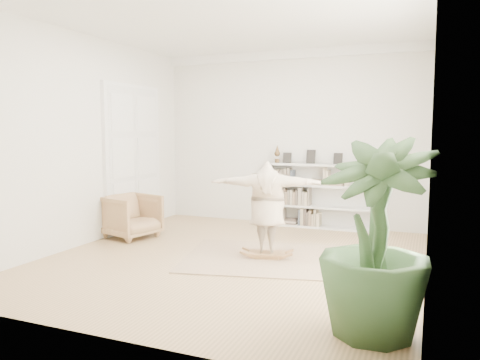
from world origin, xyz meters
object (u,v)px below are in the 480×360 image
(armchair, at_px, (132,216))
(rocker_board, at_px, (267,254))
(person, at_px, (267,205))
(houseplant, at_px, (375,238))
(bookshelf, at_px, (322,197))

(armchair, relative_size, rocker_board, 1.42)
(rocker_board, distance_m, person, 0.77)
(rocker_board, height_order, houseplant, houseplant)
(armchair, xyz_separation_m, rocker_board, (2.78, -0.42, -0.32))
(bookshelf, bearing_deg, houseplant, -71.98)
(bookshelf, distance_m, houseplant, 5.04)
(bookshelf, relative_size, houseplant, 1.16)
(armchair, height_order, houseplant, houseplant)
(rocker_board, bearing_deg, armchair, 158.60)
(armchair, distance_m, rocker_board, 2.83)
(bookshelf, xyz_separation_m, armchair, (-3.04, -2.19, -0.24))
(rocker_board, relative_size, houseplant, 0.32)
(bookshelf, height_order, houseplant, houseplant)
(person, bearing_deg, armchair, -21.40)
(bookshelf, bearing_deg, person, -95.89)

